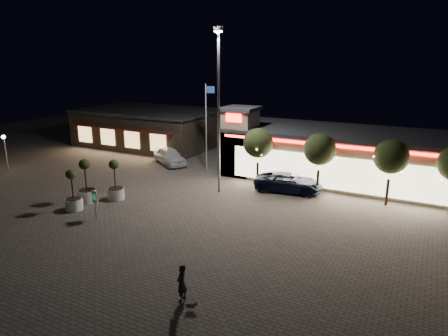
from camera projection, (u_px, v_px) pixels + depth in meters
The scene contains 17 objects.
ground at pixel (132, 223), 25.49m from camera, with size 90.00×90.00×0.00m, color #60574E.
retail_building at pixel (339, 155), 34.17m from camera, with size 20.40×8.40×6.10m.
restaurant_building at pixel (149, 127), 48.24m from camera, with size 16.40×11.00×4.30m.
floodlight_pole at pixel (219, 102), 29.57m from camera, with size 0.60×0.40×12.38m.
flagpole at pixel (207, 120), 36.19m from camera, with size 0.95×0.10×8.00m.
lamp_post_west at pixel (5, 146), 36.30m from camera, with size 0.36×0.36×3.48m.
string_tree_a at pixel (258, 143), 32.16m from camera, with size 2.42×2.42×4.79m.
string_tree_b at pixel (320, 149), 29.92m from camera, with size 2.42×2.42×4.79m.
string_tree_c at pixel (391, 157), 27.69m from camera, with size 2.42×2.42×4.79m.
pickup_truck at pixel (288, 182), 31.41m from camera, with size 2.44×5.29×1.47m, color black.
white_sedan at pixel (170, 156), 39.50m from camera, with size 1.94×4.83×1.64m, color silver.
pedestrian at pixel (182, 283), 17.15m from camera, with size 0.61×0.40×1.67m, color black.
dog at pixel (192, 305), 16.60m from camera, with size 0.48×0.31×0.26m.
planter_left at pixel (87, 189), 29.04m from camera, with size 1.31×1.31×3.23m.
planter_mid at pixel (73, 197), 27.49m from camera, with size 1.19×1.19×2.92m.
planter_right at pixel (115, 187), 29.60m from camera, with size 1.24×1.24×3.05m.
valet_sign at pixel (95, 199), 25.80m from camera, with size 0.63×0.24×1.94m.
Camera 1 is at (16.16, -18.23, 10.15)m, focal length 32.00 mm.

